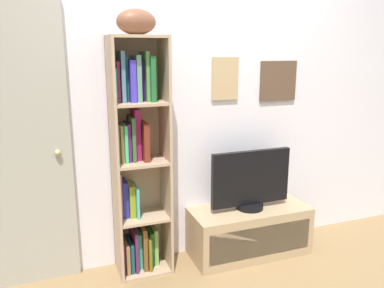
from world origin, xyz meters
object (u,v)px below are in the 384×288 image
at_px(bookshelf, 137,162).
at_px(door, 10,150).
at_px(television, 251,181).
at_px(tv_stand, 249,231).
at_px(football, 136,22).

height_order(bookshelf, door, door).
bearing_deg(bookshelf, television, -5.91).
distance_m(bookshelf, tv_stand, 1.12).
bearing_deg(tv_stand, television, 90.00).
relative_size(football, tv_stand, 0.28).
xyz_separation_m(tv_stand, television, (0.00, 0.00, 0.44)).
bearing_deg(football, bookshelf, 123.49).
relative_size(bookshelf, door, 0.87).
bearing_deg(tv_stand, football, 176.11).
relative_size(bookshelf, tv_stand, 1.80).
bearing_deg(television, bookshelf, 174.09).
xyz_separation_m(bookshelf, tv_stand, (0.90, -0.09, -0.66)).
bearing_deg(television, door, 174.00).
distance_m(tv_stand, television, 0.44).
relative_size(football, door, 0.14).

